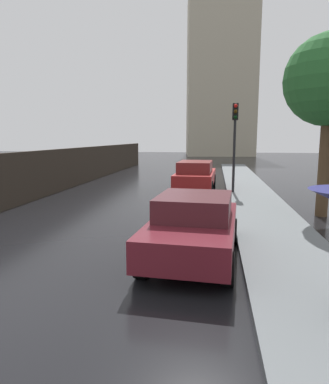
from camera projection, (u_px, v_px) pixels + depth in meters
car_maroon_near_kerb at (194, 226)px, 7.71m from camera, size 2.09×4.17×1.42m
car_red_far_ahead at (196, 175)px, 17.66m from camera, size 2.04×4.62×1.50m
traffic_light at (235, 131)px, 15.91m from camera, size 0.26×0.39×4.07m
distant_tower at (220, 76)px, 51.51m from camera, size 10.51×10.36×26.89m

